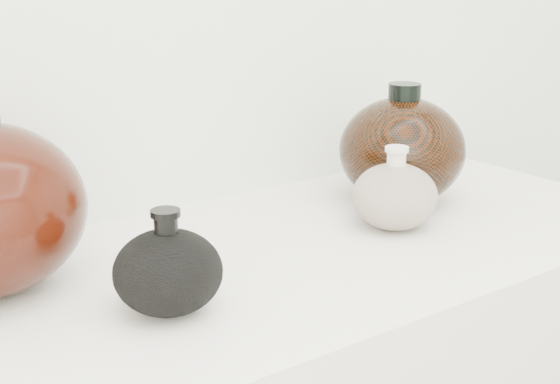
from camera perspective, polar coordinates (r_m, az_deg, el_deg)
black_gourd_vase at (r=0.86m, az=-8.20°, el=-5.75°), size 0.13×0.13×0.12m
cream_gourd_vase at (r=1.12m, az=8.40°, el=-0.26°), size 0.13×0.13×0.12m
right_round_pot at (r=1.23m, az=8.91°, el=3.06°), size 0.20×0.20×0.19m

